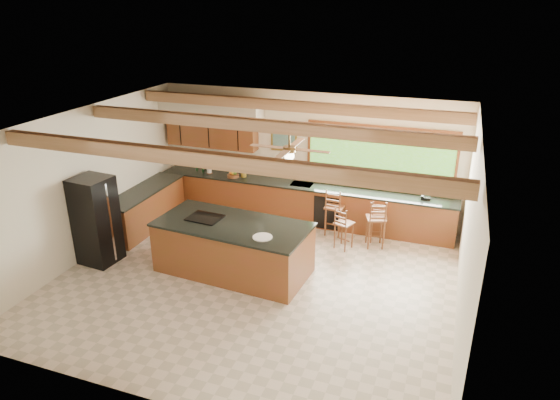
% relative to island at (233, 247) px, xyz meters
% --- Properties ---
extents(ground, '(7.20, 7.20, 0.00)m').
position_rel_island_xyz_m(ground, '(0.52, -0.20, -0.51)').
color(ground, beige).
rests_on(ground, ground).
extents(room_shell, '(7.27, 6.54, 3.02)m').
position_rel_island_xyz_m(room_shell, '(0.35, 0.45, 1.71)').
color(room_shell, white).
rests_on(room_shell, ground).
extents(counter_run, '(7.12, 3.10, 1.26)m').
position_rel_island_xyz_m(counter_run, '(-0.30, 2.32, -0.04)').
color(counter_run, brown).
rests_on(counter_run, ground).
extents(island, '(3.00, 1.58, 1.03)m').
position_rel_island_xyz_m(island, '(0.00, 0.00, 0.00)').
color(island, brown).
rests_on(island, ground).
extents(refrigerator, '(0.74, 0.73, 1.77)m').
position_rel_island_xyz_m(refrigerator, '(-2.70, -0.53, 0.38)').
color(refrigerator, black).
rests_on(refrigerator, ground).
extents(bar_stool_a, '(0.42, 0.42, 1.10)m').
position_rel_island_xyz_m(bar_stool_a, '(1.44, 2.18, 0.14)').
color(bar_stool_a, brown).
rests_on(bar_stool_a, ground).
extents(bar_stool_b, '(0.49, 0.49, 1.08)m').
position_rel_island_xyz_m(bar_stool_b, '(2.39, 1.90, 0.13)').
color(bar_stool_b, brown).
rests_on(bar_stool_b, ground).
extents(bar_stool_c, '(0.44, 0.44, 0.95)m').
position_rel_island_xyz_m(bar_stool_c, '(1.78, 1.60, 0.05)').
color(bar_stool_c, brown).
rests_on(bar_stool_c, ground).
extents(bar_stool_d, '(0.42, 0.42, 0.97)m').
position_rel_island_xyz_m(bar_stool_d, '(2.40, 2.20, 0.07)').
color(bar_stool_d, brown).
rests_on(bar_stool_d, ground).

